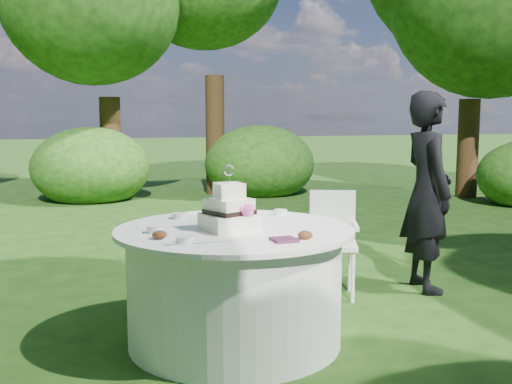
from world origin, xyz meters
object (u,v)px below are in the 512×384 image
(guest, at_px, (427,192))
(chair, at_px, (333,234))
(cake, at_px, (230,212))
(table, at_px, (235,285))
(napkins, at_px, (284,240))

(guest, bearing_deg, chair, 92.14)
(chair, bearing_deg, cake, -144.88)
(guest, bearing_deg, table, 118.91)
(guest, relative_size, table, 1.10)
(napkins, bearing_deg, cake, 112.74)
(napkins, distance_m, chair, 1.60)
(napkins, height_order, guest, guest)
(napkins, relative_size, chair, 0.16)
(cake, bearing_deg, chair, 35.12)
(napkins, distance_m, guest, 2.11)
(napkins, height_order, chair, chair)
(table, bearing_deg, guest, 18.05)
(table, bearing_deg, napkins, -73.86)
(napkins, xyz_separation_m, chair, (0.95, 1.26, -0.26))
(cake, bearing_deg, table, 46.54)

